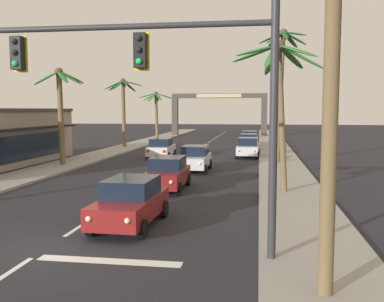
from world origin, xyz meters
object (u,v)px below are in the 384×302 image
palm_left_second (60,99)px  palm_right_third (282,67)px  sedan_parked_mid_kerb (249,142)px  traffic_signal_mast (144,74)px  sedan_parked_far_kerb (250,138)px  palm_right_second (279,76)px  palm_right_nearest (333,26)px  sedan_third_in_queue (167,173)px  sedan_fifth_in_queue (195,158)px  sedan_oncoming_far (161,148)px  palm_left_farthest (156,105)px  sedan_lead_at_stop_bar (131,202)px  town_gateway_arch (219,108)px  palm_left_third (123,100)px  sedan_parked_nearest_kerb (248,147)px

palm_left_second → palm_right_third: size_ratio=0.71×
sedan_parked_mid_kerb → traffic_signal_mast: bearing=-93.7°
sedan_parked_mid_kerb → sedan_parked_far_kerb: (-0.03, 5.93, 0.00)m
palm_right_second → palm_left_second: bearing=151.1°
sedan_parked_mid_kerb → palm_right_nearest: palm_right_nearest is taller
sedan_parked_mid_kerb → palm_right_second: (1.91, -22.25, 4.82)m
sedan_third_in_queue → sedan_parked_mid_kerb: same height
sedan_fifth_in_queue → sedan_oncoming_far: same height
sedan_parked_far_kerb → palm_left_second: 24.13m
sedan_third_in_queue → sedan_fifth_in_queue: (0.39, 7.01, 0.00)m
palm_right_second → palm_right_third: 12.16m
sedan_parked_mid_kerb → palm_left_farthest: palm_left_farthest is taller
sedan_lead_at_stop_bar → palm_left_farthest: (-10.03, 46.04, 3.85)m
sedan_lead_at_stop_bar → sedan_third_in_queue: 7.01m
traffic_signal_mast → palm_right_third: size_ratio=1.09×
sedan_fifth_in_queue → sedan_parked_far_kerb: bearing=81.4°
traffic_signal_mast → sedan_parked_mid_kerb: traffic_signal_mast is taller
sedan_parked_far_kerb → palm_right_second: palm_right_second is taller
sedan_parked_far_kerb → palm_right_nearest: bearing=-86.5°
traffic_signal_mast → sedan_fifth_in_queue: (-1.12, 17.07, -4.18)m
palm_right_third → town_gateway_arch: bearing=102.8°
sedan_lead_at_stop_bar → palm_left_third: bearing=108.0°
palm_right_second → sedan_third_in_queue: bearing=177.0°
sedan_oncoming_far → sedan_parked_far_kerb: bearing=62.6°
sedan_parked_nearest_kerb → palm_left_second: size_ratio=0.64×
sedan_fifth_in_queue → sedan_oncoming_far: bearing=118.5°
sedan_parked_mid_kerb → palm_left_second: 19.55m
sedan_parked_mid_kerb → sedan_parked_far_kerb: bearing=90.3°
sedan_fifth_in_queue → palm_right_nearest: palm_right_nearest is taller
sedan_parked_nearest_kerb → sedan_parked_mid_kerb: size_ratio=1.00×
sedan_parked_mid_kerb → palm_right_third: size_ratio=0.45×
palm_right_nearest → palm_right_second: size_ratio=1.10×
palm_right_second → sedan_parked_mid_kerb: bearing=94.9°
sedan_fifth_in_queue → sedan_parked_nearest_kerb: 9.58m
sedan_fifth_in_queue → town_gateway_arch: size_ratio=0.30×
palm_left_farthest → palm_right_third: palm_right_third is taller
sedan_parked_mid_kerb → sedan_parked_far_kerb: same height
sedan_parked_nearest_kerb → palm_right_third: bearing=-59.2°
sedan_lead_at_stop_bar → town_gateway_arch: bearing=91.9°
sedan_parked_mid_kerb → town_gateway_arch: bearing=102.1°
sedan_oncoming_far → sedan_parked_mid_kerb: 10.52m
sedan_third_in_queue → sedan_parked_nearest_kerb: (3.69, 16.00, 0.00)m
sedan_third_in_queue → palm_right_second: size_ratio=0.61×
palm_right_nearest → palm_left_second: bearing=127.5°
sedan_parked_far_kerb → sedan_third_in_queue: bearing=-97.3°
sedan_lead_at_stop_bar → sedan_oncoming_far: 21.55m
sedan_fifth_in_queue → town_gateway_arch: bearing=92.9°
traffic_signal_mast → palm_right_second: bearing=67.8°
traffic_signal_mast → palm_right_second: (3.99, 9.78, 0.64)m
palm_left_second → town_gateway_arch: palm_left_second is taller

